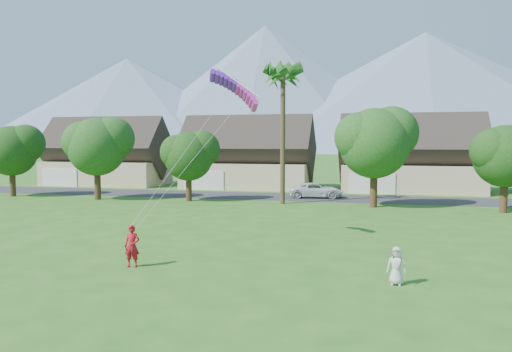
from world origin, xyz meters
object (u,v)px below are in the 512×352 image
(watcher, at_px, (396,266))
(parked_car, at_px, (316,190))
(kite_flyer, at_px, (132,246))
(parafoil_kite, at_px, (236,87))

(watcher, height_order, parked_car, watcher)
(kite_flyer, xyz_separation_m, parafoil_kite, (3.09, 6.31, 7.62))
(parked_car, distance_m, parafoil_kite, 24.50)
(watcher, relative_size, parafoil_kite, 0.48)
(watcher, distance_m, parked_car, 30.30)
(watcher, bearing_deg, kite_flyer, -173.87)
(parafoil_kite, bearing_deg, parked_car, 80.31)
(parafoil_kite, bearing_deg, kite_flyer, -121.56)
(kite_flyer, xyz_separation_m, parked_car, (4.79, 29.46, -0.21))
(kite_flyer, relative_size, parked_car, 0.35)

